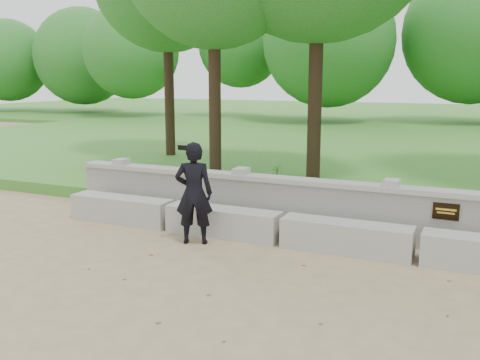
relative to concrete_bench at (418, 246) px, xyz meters
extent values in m
plane|color=tan|center=(0.00, -1.90, -0.22)|extent=(80.00, 80.00, 0.00)
cube|color=#387122|center=(0.00, 12.10, -0.10)|extent=(40.00, 22.00, 0.25)
cube|color=#A6A49C|center=(-5.00, 0.00, 0.00)|extent=(1.90, 0.45, 0.45)
cube|color=#A6A49C|center=(-3.00, 0.00, 0.00)|extent=(1.90, 0.45, 0.45)
cube|color=#A6A49C|center=(-1.00, 0.00, 0.00)|extent=(1.90, 0.45, 0.45)
cube|color=#9C9A93|center=(0.00, 0.70, 0.18)|extent=(12.50, 0.25, 0.82)
cube|color=#A6A49C|center=(0.00, 0.70, 0.64)|extent=(12.50, 0.35, 0.08)
cube|color=black|center=(0.30, 0.56, 0.40)|extent=(0.36, 0.02, 0.24)
imported|color=black|center=(-3.22, -0.54, 0.56)|extent=(0.67, 0.57, 1.57)
cube|color=black|center=(-3.22, -0.85, 1.29)|extent=(0.14, 0.07, 0.07)
cylinder|color=#382619|center=(-7.77, 6.07, 2.13)|extent=(0.28, 0.28, 4.21)
cylinder|color=#382619|center=(-4.82, 3.25, 2.06)|extent=(0.28, 0.28, 4.08)
cylinder|color=#382619|center=(-2.78, 4.16, 2.32)|extent=(0.31, 0.31, 4.58)
imported|color=#35832C|center=(-3.69, 2.30, 0.31)|extent=(0.34, 0.28, 0.56)
imported|color=#35832C|center=(-1.52, 1.40, 0.30)|extent=(0.37, 0.38, 0.55)
imported|color=#35832C|center=(-3.03, 2.52, 0.32)|extent=(0.40, 0.42, 0.58)
camera|label=1|loc=(0.73, -7.44, 2.28)|focal=40.00mm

